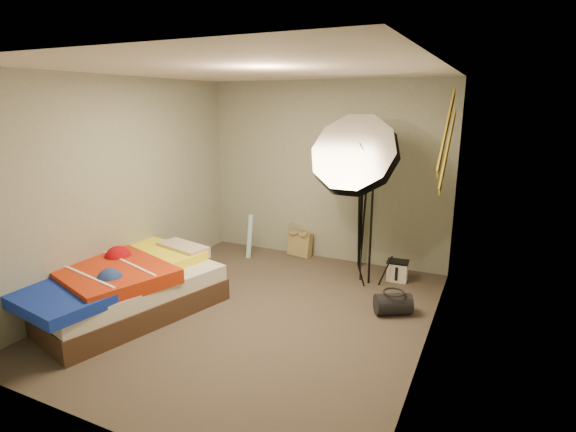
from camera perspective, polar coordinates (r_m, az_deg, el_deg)
The scene contains 15 objects.
floor at distance 4.97m, azimuth -4.10°, elevation -12.13°, with size 4.00×4.00×0.00m, color #4F443B.
ceiling at distance 4.46m, azimuth -4.70°, elevation 18.02°, with size 4.00×4.00×0.00m, color silver.
wall_back at distance 6.34m, azimuth 4.63°, elevation 5.55°, with size 3.50×3.50×0.00m, color gray.
wall_front at distance 3.05m, azimuth -23.40°, elevation -5.21°, with size 3.50×3.50×0.00m, color gray.
wall_left at distance 5.62m, azimuth -20.13°, elevation 3.60°, with size 4.00×4.00×0.00m, color gray.
wall_right at distance 4.00m, azimuth 17.95°, elevation -0.24°, with size 4.00×4.00×0.00m, color gray.
tote_bag at distance 6.61m, azimuth 1.53°, elevation -3.54°, with size 0.37×0.11×0.37m, color tan.
wrapping_roll at distance 6.53m, azimuth -4.90°, elevation -2.60°, with size 0.07×0.07×0.63m, color #69BDD0.
camera_case at distance 5.89m, azimuth 13.72°, elevation -6.86°, with size 0.24×0.17×0.24m, color white.
duffel_bag at distance 5.00m, azimuth 13.19°, elevation -10.84°, with size 0.23×0.23×0.38m, color black.
wall_stripe_upper at distance 4.49m, azimuth 19.45°, elevation 10.22°, with size 0.02×1.10×0.10m, color gold.
wall_stripe_lower at distance 4.76m, azimuth 19.60°, elevation 7.97°, with size 0.02×1.10×0.10m, color gold.
bed at distance 5.21m, azimuth -20.21°, elevation -8.38°, with size 1.76×2.25×0.55m.
photo_umbrella at distance 5.32m, azimuth 8.62°, elevation 7.34°, with size 1.29×0.99×2.20m.
camera_tripod at distance 6.15m, azimuth 9.27°, elevation -0.36°, with size 0.07×0.07×1.17m.
Camera 1 is at (2.22, -3.86, 2.20)m, focal length 28.00 mm.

